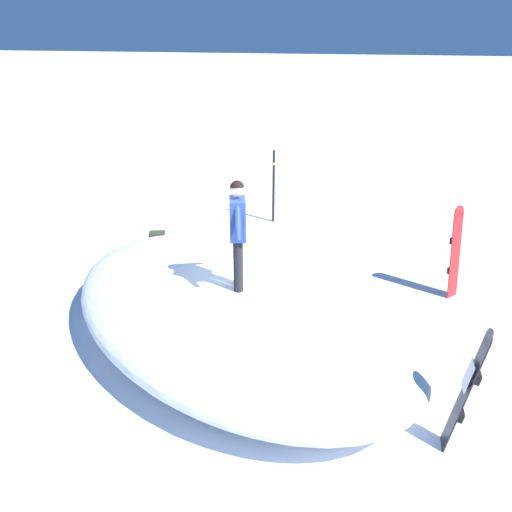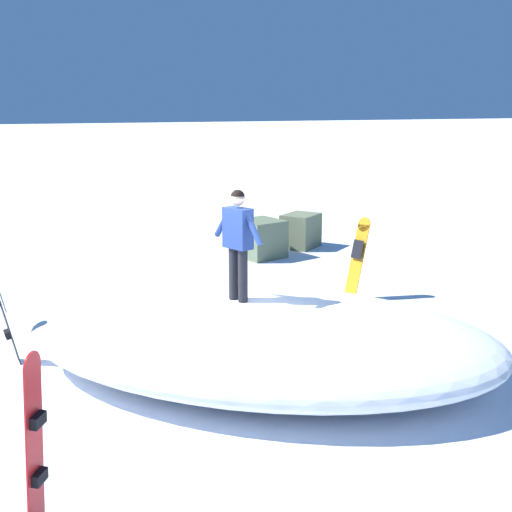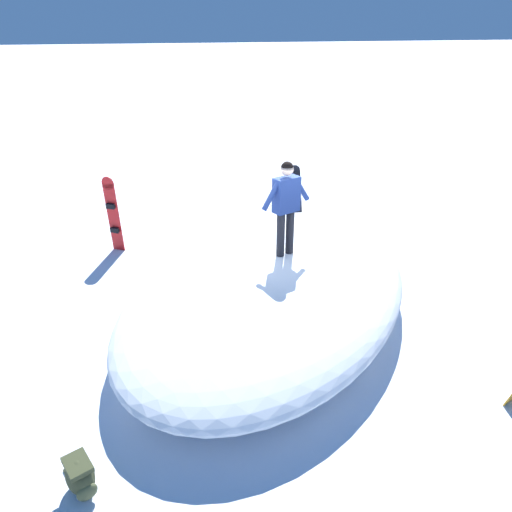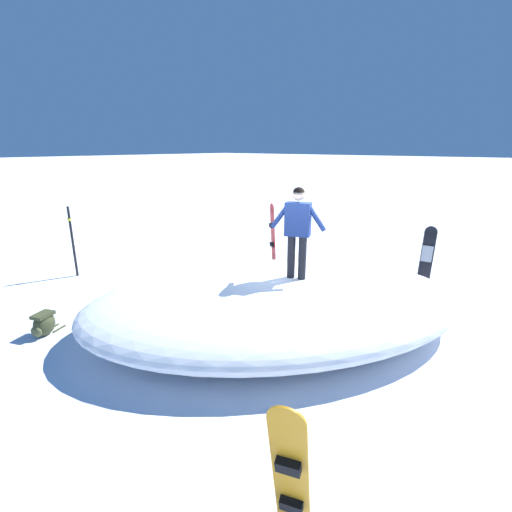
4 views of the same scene
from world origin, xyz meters
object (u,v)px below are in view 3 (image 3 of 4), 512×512
(snowboard_tertiary_upright, at_px, (113,213))
(backpack_near, at_px, (80,476))
(snowboard_primary_upright, at_px, (296,198))
(snowboarder_standing, at_px, (286,201))

(snowboard_tertiary_upright, relative_size, backpack_near, 2.66)
(snowboard_primary_upright, distance_m, snowboard_tertiary_upright, 4.22)
(snowboarder_standing, relative_size, backpack_near, 2.51)
(snowboard_primary_upright, height_order, backpack_near, snowboard_primary_upright)
(snowboard_primary_upright, bearing_deg, snowboarder_standing, 157.31)
(snowboarder_standing, bearing_deg, snowboard_tertiary_upright, 43.20)
(snowboarder_standing, distance_m, backpack_near, 4.85)
(snowboard_tertiary_upright, xyz_separation_m, backpack_near, (-6.18, 0.41, -0.67))
(snowboarder_standing, relative_size, snowboard_primary_upright, 1.02)
(snowboard_primary_upright, distance_m, backpack_near, 7.84)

